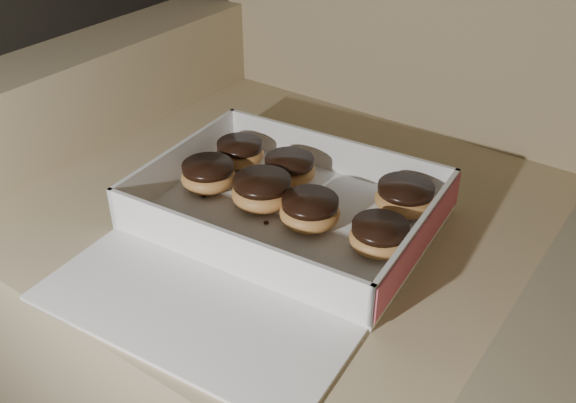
# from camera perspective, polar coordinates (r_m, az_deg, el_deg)

# --- Properties ---
(armchair) EXTENTS (0.92, 0.78, 0.96)m
(armchair) POSITION_cam_1_polar(r_m,az_deg,el_deg) (1.00, 3.67, -4.11)
(armchair) COLOR tan
(armchair) RESTS_ON floor
(bakery_box) EXTENTS (0.39, 0.45, 0.06)m
(bakery_box) POSITION_cam_1_polar(r_m,az_deg,el_deg) (0.81, -1.20, -2.24)
(bakery_box) COLOR white
(bakery_box) RESTS_ON armchair
(donut_a) EXTENTS (0.08, 0.08, 0.04)m
(donut_a) POSITION_cam_1_polar(r_m,az_deg,el_deg) (0.85, 10.36, 0.37)
(donut_a) COLOR #E09F4E
(donut_a) RESTS_ON bakery_box
(donut_b) EXTENTS (0.08, 0.08, 0.04)m
(donut_b) POSITION_cam_1_polar(r_m,az_deg,el_deg) (0.89, -7.10, 2.34)
(donut_b) COLOR #E09F4E
(donut_b) RESTS_ON bakery_box
(donut_c) EXTENTS (0.07, 0.07, 0.04)m
(donut_c) POSITION_cam_1_polar(r_m,az_deg,el_deg) (0.94, -4.30, 4.37)
(donut_c) COLOR #E09F4E
(donut_c) RESTS_ON bakery_box
(donut_d) EXTENTS (0.08, 0.08, 0.04)m
(donut_d) POSITION_cam_1_polar(r_m,az_deg,el_deg) (0.84, -2.29, 0.92)
(donut_d) COLOR #E09F4E
(donut_d) RESTS_ON bakery_box
(donut_e) EXTENTS (0.08, 0.08, 0.04)m
(donut_e) POSITION_cam_1_polar(r_m,az_deg,el_deg) (0.81, 1.96, -0.85)
(donut_e) COLOR #E09F4E
(donut_e) RESTS_ON bakery_box
(donut_f) EXTENTS (0.07, 0.07, 0.04)m
(donut_f) POSITION_cam_1_polar(r_m,az_deg,el_deg) (0.90, 0.13, 2.92)
(donut_f) COLOR #E09F4E
(donut_f) RESTS_ON bakery_box
(donut_g) EXTENTS (0.07, 0.07, 0.04)m
(donut_g) POSITION_cam_1_polar(r_m,az_deg,el_deg) (0.77, 8.16, -3.07)
(donut_g) COLOR #E09F4E
(donut_g) RESTS_ON bakery_box
(crumb_a) EXTENTS (0.01, 0.01, 0.00)m
(crumb_a) POSITION_cam_1_polar(r_m,az_deg,el_deg) (0.86, -10.96, -0.79)
(crumb_a) COLOR black
(crumb_a) RESTS_ON bakery_box
(crumb_b) EXTENTS (0.01, 0.01, 0.00)m
(crumb_b) POSITION_cam_1_polar(r_m,az_deg,el_deg) (0.71, 4.29, -8.12)
(crumb_b) COLOR black
(crumb_b) RESTS_ON bakery_box
(crumb_c) EXTENTS (0.01, 0.01, 0.00)m
(crumb_c) POSITION_cam_1_polar(r_m,az_deg,el_deg) (0.82, -1.95, -1.88)
(crumb_c) COLOR black
(crumb_c) RESTS_ON bakery_box
(crumb_d) EXTENTS (0.01, 0.01, 0.00)m
(crumb_d) POSITION_cam_1_polar(r_m,az_deg,el_deg) (0.88, -7.51, 0.46)
(crumb_d) COLOR black
(crumb_d) RESTS_ON bakery_box
(crumb_e) EXTENTS (0.01, 0.01, 0.00)m
(crumb_e) POSITION_cam_1_polar(r_m,az_deg,el_deg) (0.73, 7.69, -7.17)
(crumb_e) COLOR black
(crumb_e) RESTS_ON bakery_box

